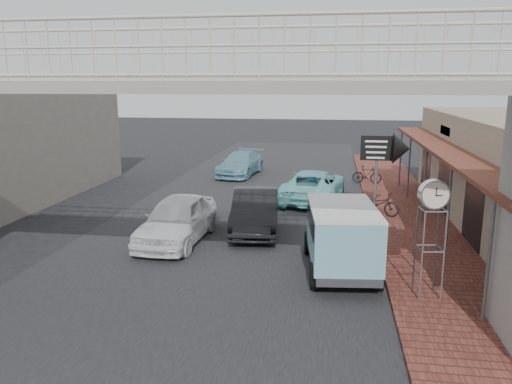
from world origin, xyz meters
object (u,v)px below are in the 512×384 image
(white_hatchback, at_px, (177,219))
(angkot_van, at_px, (341,229))
(angkot_far, at_px, (240,164))
(street_clock, at_px, (433,200))
(arrow_sign, at_px, (398,150))
(angkot_curb, at_px, (314,186))
(motorcycle_far, at_px, (367,175))
(motorcycle_near, at_px, (377,203))
(dark_sedan, at_px, (256,211))

(white_hatchback, bearing_deg, angkot_van, -17.75)
(angkot_far, height_order, angkot_van, angkot_van)
(street_clock, bearing_deg, arrow_sign, 79.84)
(angkot_curb, relative_size, motorcycle_far, 3.43)
(motorcycle_far, distance_m, arrow_sign, 6.84)
(street_clock, bearing_deg, white_hatchback, 145.59)
(angkot_van, bearing_deg, angkot_curb, 91.15)
(angkot_far, bearing_deg, street_clock, -57.56)
(angkot_far, bearing_deg, arrow_sign, -40.15)
(white_hatchback, bearing_deg, motorcycle_far, 59.40)
(angkot_far, distance_m, arrow_sign, 11.50)
(angkot_curb, xyz_separation_m, motorcycle_far, (2.59, 4.10, -0.16))
(angkot_far, distance_m, street_clock, 17.74)
(angkot_curb, xyz_separation_m, angkot_van, (1.10, -8.46, 0.52))
(white_hatchback, bearing_deg, street_clock, -22.84)
(motorcycle_far, bearing_deg, arrow_sign, -166.72)
(white_hatchback, xyz_separation_m, angkot_far, (-0.18, 12.45, -0.11))
(white_hatchback, xyz_separation_m, angkot_van, (5.35, -1.94, 0.46))
(motorcycle_near, bearing_deg, angkot_curb, 68.44)
(white_hatchback, relative_size, angkot_curb, 0.88)
(motorcycle_near, distance_m, street_clock, 7.88)
(street_clock, bearing_deg, motorcycle_near, 85.04)
(angkot_far, bearing_deg, motorcycle_near, -42.89)
(dark_sedan, height_order, arrow_sign, arrow_sign)
(white_hatchback, xyz_separation_m, angkot_curb, (4.25, 6.52, -0.06))
(angkot_curb, bearing_deg, motorcycle_near, 144.76)
(arrow_sign, bearing_deg, motorcycle_near, -178.27)
(motorcycle_far, bearing_deg, motorcycle_near, -172.84)
(angkot_far, distance_m, motorcycle_far, 7.26)
(angkot_van, bearing_deg, arrow_sign, 64.07)
(angkot_curb, bearing_deg, street_clock, 114.89)
(angkot_far, xyz_separation_m, motorcycle_far, (7.02, -1.83, -0.12))
(angkot_far, relative_size, arrow_sign, 1.42)
(dark_sedan, relative_size, arrow_sign, 1.38)
(dark_sedan, relative_size, angkot_van, 1.08)
(angkot_curb, distance_m, motorcycle_far, 4.86)
(white_hatchback, xyz_separation_m, arrow_sign, (7.53, 4.17, 1.94))
(angkot_far, distance_m, angkot_van, 15.43)
(angkot_curb, bearing_deg, dark_sedan, 76.40)
(white_hatchback, height_order, dark_sedan, white_hatchback)
(arrow_sign, bearing_deg, street_clock, -90.44)
(angkot_van, xyz_separation_m, street_clock, (2.08, -1.53, 1.27))
(angkot_far, bearing_deg, motorcycle_far, -7.69)
(angkot_curb, xyz_separation_m, arrow_sign, (3.28, -2.35, 1.99))
(street_clock, relative_size, arrow_sign, 0.90)
(angkot_van, bearing_deg, angkot_far, 104.77)
(angkot_van, height_order, motorcycle_near, angkot_van)
(white_hatchback, bearing_deg, angkot_far, 93.01)
(angkot_van, height_order, arrow_sign, arrow_sign)
(dark_sedan, distance_m, angkot_curb, 5.24)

